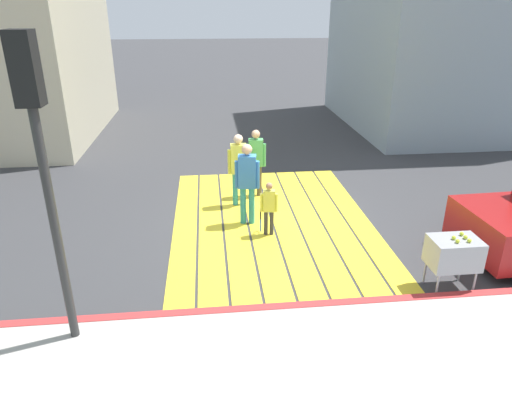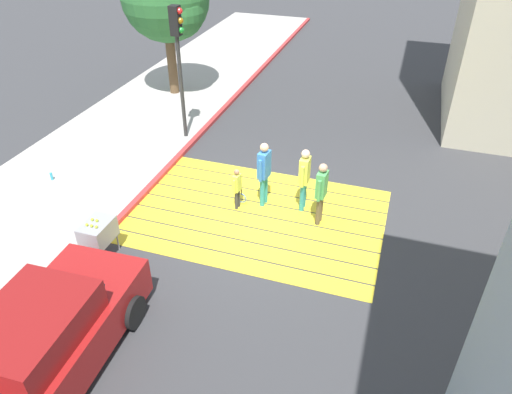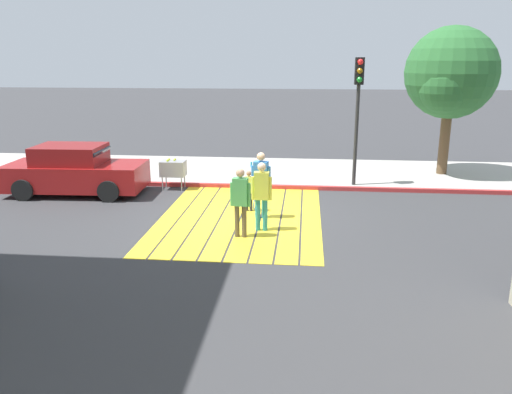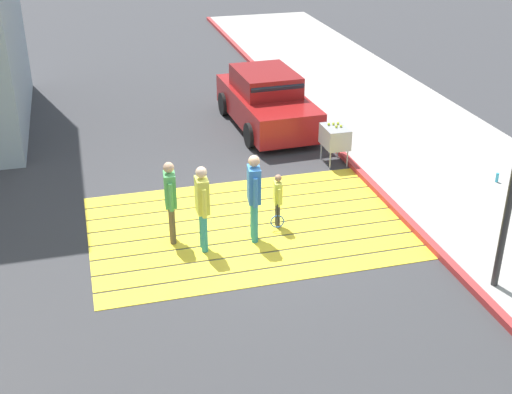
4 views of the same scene
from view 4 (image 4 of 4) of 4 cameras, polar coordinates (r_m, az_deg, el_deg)
name	(u,v)px [view 4 (image 4 of 4)]	position (r m, az deg, el deg)	size (l,w,h in m)	color
ground_plane	(247,227)	(13.99, -0.75, -2.51)	(120.00, 120.00, 0.00)	#38383A
crosswalk_stripes	(247,226)	(13.98, -0.75, -2.49)	(6.40, 4.35, 0.01)	yellow
sidewalk_west	(488,193)	(16.12, 18.91, 0.33)	(4.80, 40.00, 0.12)	#ADA8A0
curb_painted	(392,205)	(15.00, 11.37, -0.67)	(0.16, 40.00, 0.13)	#BC3333
car_parked_near_curb	(267,101)	(19.11, 0.90, 8.04)	(2.11, 4.37, 1.57)	maroon
tennis_ball_cart	(335,137)	(16.78, 6.65, 5.05)	(0.56, 0.80, 1.02)	#99999E
water_bottle	(497,178)	(16.55, 19.60, 1.55)	(0.07, 0.07, 0.22)	#33A5BF
pedestrian_adult_lead	(254,192)	(13.02, -0.16, 0.42)	(0.28, 0.52, 1.82)	teal
pedestrian_adult_trailing	(202,203)	(12.75, -4.53, -0.47)	(0.23, 0.51, 1.75)	teal
pedestrian_adult_side	(170,197)	(13.09, -7.20, 0.04)	(0.25, 0.50, 1.71)	brown
pedestrian_child_with_racket	(278,199)	(13.68, 1.84, -0.14)	(0.29, 0.38, 1.18)	#333338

